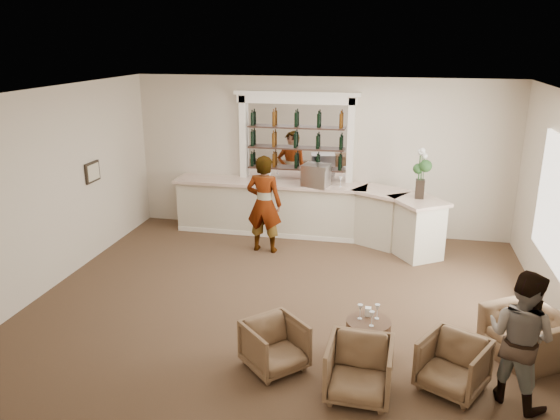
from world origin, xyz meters
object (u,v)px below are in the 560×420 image
object	(u,v)px
armchair_center	(359,370)
flower_vase	(421,170)
cocktail_table	(368,338)
bar_counter	(308,211)
armchair_right	(453,365)
armchair_left	(275,345)
sommelier	(264,204)
armchair_far	(527,335)
espresso_machine	(316,175)
guest	(521,338)

from	to	relation	value
armchair_center	flower_vase	bearing A→B (deg)	82.88
flower_vase	cocktail_table	bearing A→B (deg)	-100.60
bar_counter	armchair_center	distance (m)	5.43
bar_counter	armchair_right	size ratio (longest dim) A/B	7.87
cocktail_table	armchair_left	xyz separation A→B (m)	(-1.14, -0.56, 0.07)
sommelier	armchair_right	distance (m)	5.12
sommelier	flower_vase	world-z (taller)	flower_vase
sommelier	armchair_right	xyz separation A→B (m)	(3.25, -3.91, -0.63)
armchair_right	armchair_far	size ratio (longest dim) A/B	0.74
espresso_machine	armchair_far	bearing A→B (deg)	-38.05
sommelier	flower_vase	xyz separation A→B (m)	(2.93, 0.43, 0.72)
bar_counter	armchair_center	xyz separation A→B (m)	(1.46, -5.22, -0.22)
guest	armchair_right	xyz separation A→B (m)	(-0.68, 0.06, -0.48)
guest	armchair_far	distance (m)	1.15
armchair_right	sommelier	bearing A→B (deg)	158.29
armchair_right	armchair_far	xyz separation A→B (m)	(1.02, 0.92, -0.01)
guest	espresso_machine	xyz separation A→B (m)	(-3.06, 4.87, 0.55)
sommelier	armchair_left	distance (m)	4.11
cocktail_table	espresso_machine	size ratio (longest dim) A/B	1.14
cocktail_table	armchair_far	xyz separation A→B (m)	(2.05, 0.37, 0.07)
espresso_machine	sommelier	bearing A→B (deg)	-123.50
bar_counter	espresso_machine	distance (m)	0.81
espresso_machine	cocktail_table	bearing A→B (deg)	-61.71
bar_counter	espresso_machine	size ratio (longest dim) A/B	11.01
guest	flower_vase	distance (m)	4.60
cocktail_table	sommelier	bearing A→B (deg)	123.42
bar_counter	armchair_far	xyz separation A→B (m)	(3.56, -3.94, -0.25)
armchair_right	armchair_far	distance (m)	1.38
bar_counter	armchair_far	world-z (taller)	bar_counter
guest	armchair_far	size ratio (longest dim) A/B	1.66
armchair_right	armchair_left	bearing A→B (deg)	-151.21
bar_counter	flower_vase	world-z (taller)	flower_vase
armchair_left	armchair_right	distance (m)	2.17
cocktail_table	armchair_right	xyz separation A→B (m)	(1.03, -0.55, 0.08)
armchair_far	espresso_machine	distance (m)	5.26
sommelier	armchair_left	size ratio (longest dim) A/B	2.72
bar_counter	armchair_left	world-z (taller)	bar_counter
armchair_center	armchair_left	bearing A→B (deg)	164.18
armchair_left	armchair_center	size ratio (longest dim) A/B	0.92
guest	bar_counter	bearing A→B (deg)	-17.99
sommelier	guest	bearing A→B (deg)	139.05
armchair_left	armchair_right	bearing A→B (deg)	-44.98
cocktail_table	sommelier	xyz separation A→B (m)	(-2.22, 3.36, 0.72)
guest	armchair_center	size ratio (longest dim) A/B	2.12
armchair_right	flower_vase	bearing A→B (deg)	122.80
armchair_center	guest	bearing A→B (deg)	11.70
cocktail_table	armchair_left	size ratio (longest dim) A/B	0.83
armchair_center	armchair_right	world-z (taller)	armchair_center
guest	armchair_center	xyz separation A→B (m)	(-1.77, -0.30, -0.47)
armchair_left	armchair_far	size ratio (longest dim) A/B	0.72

